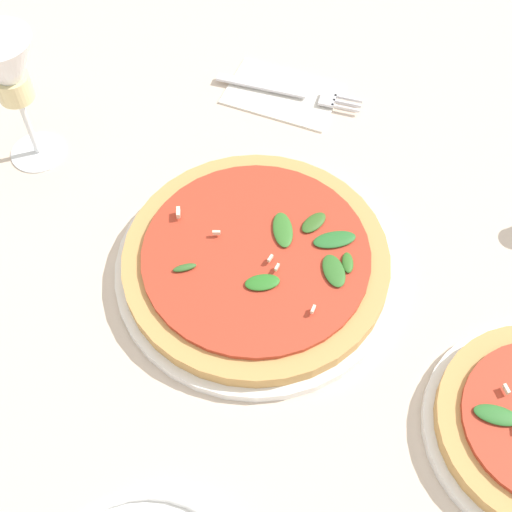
{
  "coord_description": "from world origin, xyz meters",
  "views": [
    {
      "loc": [
        0.14,
        -0.44,
        0.68
      ],
      "look_at": [
        -0.03,
        -0.04,
        0.03
      ],
      "focal_mm": 50.0,
      "sensor_mm": 36.0,
      "label": 1
    }
  ],
  "objects": [
    {
      "name": "ground_plane",
      "position": [
        0.0,
        0.0,
        0.0
      ],
      "size": [
        6.0,
        6.0,
        0.0
      ],
      "primitive_type": "plane",
      "color": "beige"
    },
    {
      "name": "pizza_arugula_main",
      "position": [
        -0.03,
        -0.04,
        0.02
      ],
      "size": [
        0.31,
        0.31,
        0.05
      ],
      "color": "white",
      "rests_on": "ground_plane"
    },
    {
      "name": "wine_glass",
      "position": [
        -0.35,
        0.02,
        0.13
      ],
      "size": [
        0.08,
        0.08,
        0.18
      ],
      "color": "white",
      "rests_on": "ground_plane"
    },
    {
      "name": "napkin",
      "position": [
        -0.1,
        0.23,
        0.0
      ],
      "size": [
        0.15,
        0.1,
        0.01
      ],
      "rotation": [
        0.0,
        0.0,
        0.01
      ],
      "color": "silver",
      "rests_on": "ground_plane"
    },
    {
      "name": "fork",
      "position": [
        -0.1,
        0.24,
        0.01
      ],
      "size": [
        0.2,
        0.04,
        0.0
      ],
      "rotation": [
        0.0,
        0.0,
        0.11
      ],
      "color": "silver",
      "rests_on": "ground_plane"
    }
  ]
}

